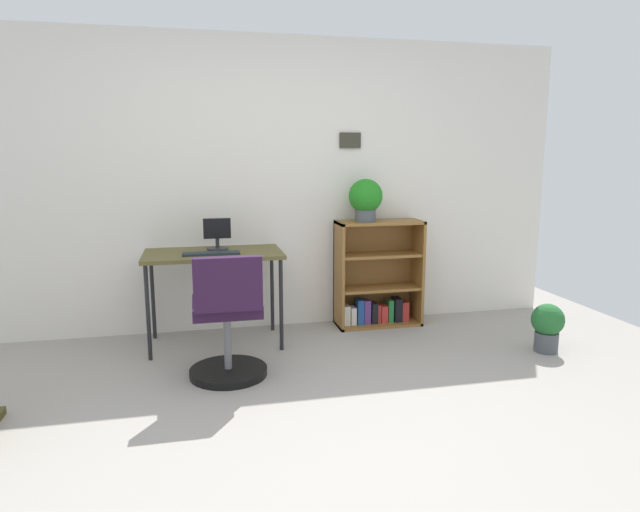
{
  "coord_description": "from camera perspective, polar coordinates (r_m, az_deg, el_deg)",
  "views": [
    {
      "loc": [
        -0.58,
        -2.52,
        1.46
      ],
      "look_at": [
        0.24,
        1.11,
        0.78
      ],
      "focal_mm": 31.01,
      "sensor_mm": 36.0,
      "label": 1
    }
  ],
  "objects": [
    {
      "name": "wall_back",
      "position": [
        4.71,
        -5.7,
        7.25
      ],
      "size": [
        5.2,
        0.12,
        2.42
      ],
      "color": "silver",
      "rests_on": "ground_plane"
    },
    {
      "name": "office_chair",
      "position": [
        3.68,
        -9.51,
        -7.03
      ],
      "size": [
        0.52,
        0.55,
        0.86
      ],
      "color": "black",
      "rests_on": "ground_plane"
    },
    {
      "name": "keyboard",
      "position": [
        4.18,
        -11.16,
        0.26
      ],
      "size": [
        0.42,
        0.12,
        0.02
      ],
      "primitive_type": "cube",
      "color": "#1E292E",
      "rests_on": "desk"
    },
    {
      "name": "desk",
      "position": [
        4.31,
        -10.93,
        -0.38
      ],
      "size": [
        1.04,
        0.58,
        0.73
      ],
      "color": "brown",
      "rests_on": "ground_plane"
    },
    {
      "name": "bookshelf_low",
      "position": [
        4.84,
        5.85,
        -2.41
      ],
      "size": [
        0.73,
        0.3,
        0.91
      ],
      "color": "brown",
      "rests_on": "ground_plane"
    },
    {
      "name": "potted_plant_floor",
      "position": [
        4.51,
        22.41,
        -6.62
      ],
      "size": [
        0.24,
        0.24,
        0.37
      ],
      "color": "#474C51",
      "rests_on": "ground_plane"
    },
    {
      "name": "monitor",
      "position": [
        4.38,
        -10.56,
        2.14
      ],
      "size": [
        0.21,
        0.17,
        0.25
      ],
      "color": "#262628",
      "rests_on": "desk"
    },
    {
      "name": "ground_plane",
      "position": [
        2.97,
        0.23,
        -19.17
      ],
      "size": [
        6.24,
        6.24,
        0.0
      ],
      "primitive_type": "plane",
      "color": "#9A938C"
    },
    {
      "name": "potted_plant_on_shelf",
      "position": [
        4.65,
        4.73,
        5.96
      ],
      "size": [
        0.28,
        0.28,
        0.36
      ],
      "color": "#474C51",
      "rests_on": "bookshelf_low"
    }
  ]
}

